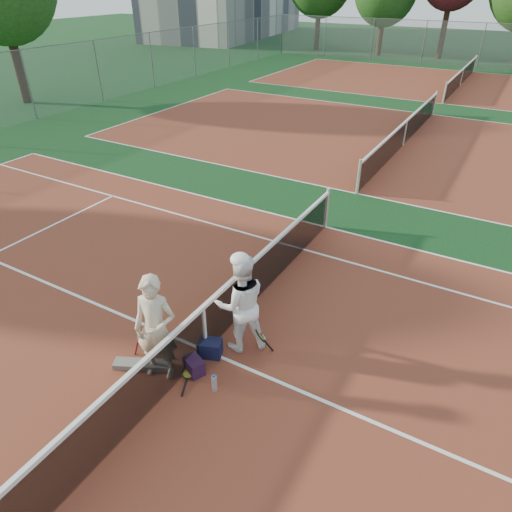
% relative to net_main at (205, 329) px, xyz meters
% --- Properties ---
extents(ground, '(130.00, 130.00, 0.00)m').
position_rel_net_main_xyz_m(ground, '(0.00, 0.00, -0.51)').
color(ground, '#0E3415').
rests_on(ground, ground).
extents(court_main, '(23.77, 10.97, 0.01)m').
position_rel_net_main_xyz_m(court_main, '(0.00, 0.00, -0.51)').
color(court_main, maroon).
rests_on(court_main, ground).
extents(court_far_a, '(23.77, 10.97, 0.01)m').
position_rel_net_main_xyz_m(court_far_a, '(0.00, 13.50, -0.51)').
color(court_far_a, maroon).
rests_on(court_far_a, ground).
extents(court_far_b, '(23.77, 10.97, 0.01)m').
position_rel_net_main_xyz_m(court_far_b, '(0.00, 27.00, -0.51)').
color(court_far_b, maroon).
rests_on(court_far_b, ground).
extents(net_main, '(0.10, 10.98, 1.02)m').
position_rel_net_main_xyz_m(net_main, '(0.00, 0.00, 0.00)').
color(net_main, black).
rests_on(net_main, ground).
extents(net_far_a, '(0.10, 10.98, 1.02)m').
position_rel_net_main_xyz_m(net_far_a, '(0.00, 13.50, 0.00)').
color(net_far_a, black).
rests_on(net_far_a, ground).
extents(net_far_b, '(0.10, 10.98, 1.02)m').
position_rel_net_main_xyz_m(net_far_b, '(0.00, 27.00, 0.00)').
color(net_far_b, black).
rests_on(net_far_b, ground).
extents(fence_back, '(32.00, 0.06, 3.00)m').
position_rel_net_main_xyz_m(fence_back, '(0.00, 34.00, 0.99)').
color(fence_back, slate).
rests_on(fence_back, ground).
extents(player_a, '(0.81, 0.66, 1.92)m').
position_rel_net_main_xyz_m(player_a, '(-0.35, -0.79, 0.45)').
color(player_a, beige).
rests_on(player_a, ground).
extents(player_b, '(1.15, 1.14, 1.87)m').
position_rel_net_main_xyz_m(player_b, '(0.46, 0.46, 0.42)').
color(player_b, white).
rests_on(player_b, ground).
extents(racket_red, '(0.33, 0.33, 0.58)m').
position_rel_net_main_xyz_m(racket_red, '(-0.95, -0.60, -0.22)').
color(racket_red, maroon).
rests_on(racket_red, ground).
extents(racket_black_held, '(0.42, 0.42, 0.53)m').
position_rel_net_main_xyz_m(racket_black_held, '(0.86, 0.43, -0.24)').
color(racket_black_held, black).
rests_on(racket_black_held, ground).
extents(racket_spare, '(0.48, 0.66, 0.10)m').
position_rel_net_main_xyz_m(racket_spare, '(0.09, -0.62, -0.46)').
color(racket_spare, black).
rests_on(racket_spare, ground).
extents(sports_bag_navy, '(0.47, 0.40, 0.32)m').
position_rel_net_main_xyz_m(sports_bag_navy, '(0.12, -0.04, -0.35)').
color(sports_bag_navy, black).
rests_on(sports_bag_navy, ground).
extents(sports_bag_purple, '(0.42, 0.37, 0.29)m').
position_rel_net_main_xyz_m(sports_bag_purple, '(0.12, -0.51, -0.37)').
color(sports_bag_purple, black).
rests_on(sports_bag_purple, ground).
extents(net_cover_canvas, '(0.98, 0.63, 0.10)m').
position_rel_net_main_xyz_m(net_cover_canvas, '(-0.72, -0.86, -0.46)').
color(net_cover_canvas, '#64605A').
rests_on(net_cover_canvas, ground).
extents(water_bottle, '(0.09, 0.09, 0.30)m').
position_rel_net_main_xyz_m(water_bottle, '(0.64, -0.67, -0.36)').
color(water_bottle, silver).
rests_on(water_bottle, ground).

